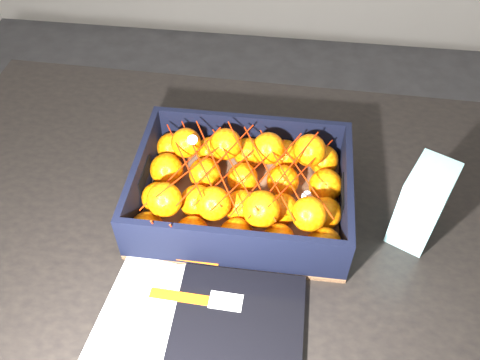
# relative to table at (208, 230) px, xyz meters

# --- Properties ---
(ground) EXTENTS (3.50, 3.50, 0.00)m
(ground) POSITION_rel_table_xyz_m (0.21, 0.06, -0.65)
(ground) COLOR #313134
(ground) RESTS_ON ground
(table) EXTENTS (1.22, 0.83, 0.75)m
(table) POSITION_rel_table_xyz_m (0.00, 0.00, 0.00)
(table) COLOR black
(table) RESTS_ON ground
(magazine_stack) EXTENTS (0.35, 0.36, 0.02)m
(magazine_stack) POSITION_rel_table_xyz_m (0.04, -0.30, 0.11)
(magazine_stack) COLOR beige
(magazine_stack) RESTS_ON table
(produce_crate) EXTENTS (0.40, 0.30, 0.11)m
(produce_crate) POSITION_rel_table_xyz_m (0.07, -0.01, 0.13)
(produce_crate) COLOR #8C5B40
(produce_crate) RESTS_ON table
(clementine_heap) EXTENTS (0.38, 0.28, 0.12)m
(clementine_heap) POSITION_rel_table_xyz_m (0.07, -0.01, 0.16)
(clementine_heap) COLOR orange
(clementine_heap) RESTS_ON produce_crate
(mesh_net) EXTENTS (0.33, 0.26, 0.10)m
(mesh_net) POSITION_rel_table_xyz_m (0.07, -0.01, 0.21)
(mesh_net) COLOR #B62206
(mesh_net) RESTS_ON clementine_heap
(retail_carton) EXTENTS (0.11, 0.12, 0.16)m
(retail_carton) POSITION_rel_table_xyz_m (0.40, -0.02, 0.18)
(retail_carton) COLOR white
(retail_carton) RESTS_ON table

